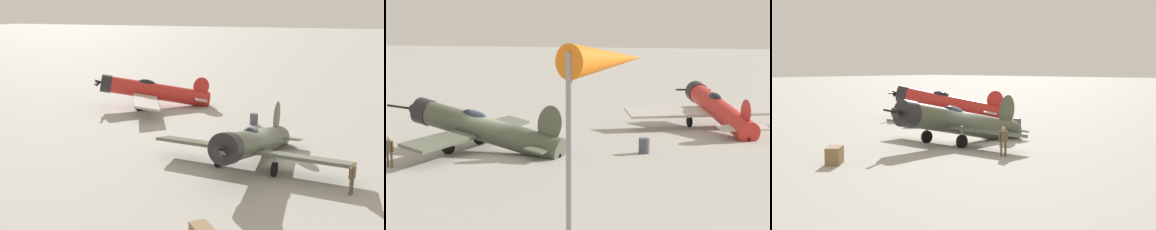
# 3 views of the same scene
# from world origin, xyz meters

# --- Properties ---
(ground_plane) EXTENTS (400.00, 400.00, 0.00)m
(ground_plane) POSITION_xyz_m (0.00, 0.00, 0.00)
(ground_plane) COLOR #A8A59E
(airplane_foreground) EXTENTS (11.81, 11.45, 3.42)m
(airplane_foreground) POSITION_xyz_m (-0.49, 0.04, 1.33)
(airplane_foreground) COLOR #4C5442
(airplane_foreground) RESTS_ON ground_plane
(airplane_mid_apron) EXTENTS (12.38, 10.13, 3.33)m
(airplane_mid_apron) POSITION_xyz_m (11.83, 12.81, 1.45)
(airplane_mid_apron) COLOR red
(airplane_mid_apron) RESTS_ON ground_plane
(ground_crew_mechanic) EXTENTS (0.63, 0.32, 1.65)m
(ground_crew_mechanic) POSITION_xyz_m (-2.95, -5.50, 1.00)
(ground_crew_mechanic) COLOR brown
(ground_crew_mechanic) RESTS_ON ground_plane
(fuel_drum) EXTENTS (0.67, 0.67, 0.89)m
(fuel_drum) POSITION_xyz_m (8.82, 2.39, 0.44)
(fuel_drum) COLOR #474C56
(fuel_drum) RESTS_ON ground_plane
(windsock_mast) EXTENTS (1.22, 1.93, 6.95)m
(windsock_mast) POSITION_xyz_m (13.71, -22.55, 6.33)
(windsock_mast) COLOR gray
(windsock_mast) RESTS_ON ground_plane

